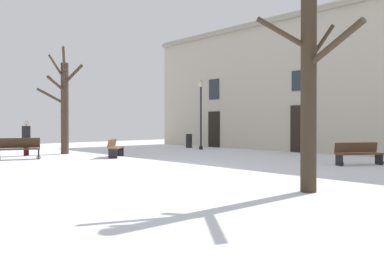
{
  "coord_description": "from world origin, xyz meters",
  "views": [
    {
      "loc": [
        10.71,
        -8.06,
        1.55
      ],
      "look_at": [
        0.0,
        2.09,
        1.4
      ],
      "focal_mm": 35.48,
      "sensor_mm": 36.0,
      "label": 1
    }
  ],
  "objects_px": {
    "tree_near_facade": "(310,79)",
    "tree_foreground": "(64,103)",
    "streetlamp": "(201,107)",
    "bench_back_to_back_right": "(358,153)",
    "bench_far_corner": "(19,149)",
    "bench_near_center_tree": "(115,148)",
    "litter_bin": "(189,141)",
    "person_crossing_plaza": "(26,136)"
  },
  "relations": [
    {
      "from": "tree_foreground",
      "to": "person_crossing_plaza",
      "type": "bearing_deg",
      "value": -99.09
    },
    {
      "from": "litter_bin",
      "to": "bench_back_to_back_right",
      "type": "xyz_separation_m",
      "value": [
        11.98,
        -2.42,
        -0.01
      ]
    },
    {
      "from": "streetlamp",
      "to": "litter_bin",
      "type": "bearing_deg",
      "value": 160.83
    },
    {
      "from": "bench_back_to_back_right",
      "to": "person_crossing_plaza",
      "type": "bearing_deg",
      "value": 150.04
    },
    {
      "from": "tree_foreground",
      "to": "litter_bin",
      "type": "relative_size",
      "value": 5.97
    },
    {
      "from": "bench_near_center_tree",
      "to": "streetlamp",
      "type": "bearing_deg",
      "value": -36.25
    },
    {
      "from": "bench_far_corner",
      "to": "person_crossing_plaza",
      "type": "bearing_deg",
      "value": 84.35
    },
    {
      "from": "streetlamp",
      "to": "bench_near_center_tree",
      "type": "distance_m",
      "value": 7.08
    },
    {
      "from": "litter_bin",
      "to": "person_crossing_plaza",
      "type": "bearing_deg",
      "value": -96.11
    },
    {
      "from": "bench_back_to_back_right",
      "to": "bench_far_corner",
      "type": "bearing_deg",
      "value": 157.23
    },
    {
      "from": "tree_near_facade",
      "to": "tree_foreground",
      "type": "distance_m",
      "value": 14.41
    },
    {
      "from": "litter_bin",
      "to": "bench_near_center_tree",
      "type": "height_order",
      "value": "litter_bin"
    },
    {
      "from": "tree_near_facade",
      "to": "streetlamp",
      "type": "distance_m",
      "value": 14.54
    },
    {
      "from": "litter_bin",
      "to": "bench_far_corner",
      "type": "height_order",
      "value": "bench_far_corner"
    },
    {
      "from": "bench_far_corner",
      "to": "bench_near_center_tree",
      "type": "bearing_deg",
      "value": -6.16
    },
    {
      "from": "streetlamp",
      "to": "bench_back_to_back_right",
      "type": "xyz_separation_m",
      "value": [
        10.28,
        -1.83,
        -2.12
      ]
    },
    {
      "from": "streetlamp",
      "to": "litter_bin",
      "type": "height_order",
      "value": "streetlamp"
    },
    {
      "from": "bench_back_to_back_right",
      "to": "tree_foreground",
      "type": "bearing_deg",
      "value": 144.17
    },
    {
      "from": "bench_near_center_tree",
      "to": "bench_back_to_back_right",
      "type": "bearing_deg",
      "value": -107.44
    },
    {
      "from": "bench_back_to_back_right",
      "to": "person_crossing_plaza",
      "type": "relative_size",
      "value": 1.06
    },
    {
      "from": "person_crossing_plaza",
      "to": "tree_foreground",
      "type": "bearing_deg",
      "value": 134.81
    },
    {
      "from": "tree_foreground",
      "to": "bench_back_to_back_right",
      "type": "height_order",
      "value": "tree_foreground"
    },
    {
      "from": "streetlamp",
      "to": "bench_back_to_back_right",
      "type": "bearing_deg",
      "value": -10.07
    },
    {
      "from": "tree_foreground",
      "to": "bench_near_center_tree",
      "type": "bearing_deg",
      "value": 13.78
    },
    {
      "from": "bench_back_to_back_right",
      "to": "bench_near_center_tree",
      "type": "relative_size",
      "value": 1.29
    },
    {
      "from": "tree_foreground",
      "to": "streetlamp",
      "type": "distance_m",
      "value": 7.93
    },
    {
      "from": "litter_bin",
      "to": "tree_foreground",
      "type": "bearing_deg",
      "value": -95.44
    },
    {
      "from": "tree_near_facade",
      "to": "person_crossing_plaza",
      "type": "bearing_deg",
      "value": -176.08
    },
    {
      "from": "tree_foreground",
      "to": "litter_bin",
      "type": "bearing_deg",
      "value": 84.56
    },
    {
      "from": "tree_near_facade",
      "to": "person_crossing_plaza",
      "type": "relative_size",
      "value": 3.13
    },
    {
      "from": "tree_near_facade",
      "to": "bench_far_corner",
      "type": "height_order",
      "value": "tree_near_facade"
    },
    {
      "from": "litter_bin",
      "to": "bench_far_corner",
      "type": "distance_m",
      "value": 10.94
    },
    {
      "from": "tree_foreground",
      "to": "person_crossing_plaza",
      "type": "xyz_separation_m",
      "value": [
        -0.29,
        -1.82,
        -1.69
      ]
    },
    {
      "from": "tree_near_facade",
      "to": "litter_bin",
      "type": "xyz_separation_m",
      "value": [
        -13.61,
        8.93,
        -2.12
      ]
    },
    {
      "from": "streetlamp",
      "to": "litter_bin",
      "type": "xyz_separation_m",
      "value": [
        -1.7,
        0.59,
        -2.11
      ]
    },
    {
      "from": "tree_foreground",
      "to": "bench_near_center_tree",
      "type": "xyz_separation_m",
      "value": [
        3.51,
        0.86,
        -2.21
      ]
    },
    {
      "from": "streetlamp",
      "to": "litter_bin",
      "type": "relative_size",
      "value": 4.71
    },
    {
      "from": "streetlamp",
      "to": "bench_back_to_back_right",
      "type": "height_order",
      "value": "streetlamp"
    },
    {
      "from": "tree_near_facade",
      "to": "tree_foreground",
      "type": "bearing_deg",
      "value": 176.77
    },
    {
      "from": "tree_near_facade",
      "to": "bench_near_center_tree",
      "type": "distance_m",
      "value": 11.21
    },
    {
      "from": "tree_near_facade",
      "to": "litter_bin",
      "type": "distance_m",
      "value": 16.42
    },
    {
      "from": "tree_foreground",
      "to": "bench_far_corner",
      "type": "relative_size",
      "value": 3.02
    }
  ]
}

